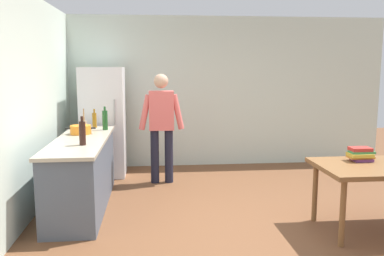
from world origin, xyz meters
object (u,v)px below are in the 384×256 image
(refrigerator, at_px, (103,122))
(cooking_pot, at_px, (81,130))
(bottle_wine_dark, at_px, (82,133))
(book_stack, at_px, (361,154))
(person, at_px, (161,121))
(utensil_jar, at_px, (83,125))
(dining_table, at_px, (382,172))
(bottle_wine_green, at_px, (105,120))
(bottle_oil_amber, at_px, (94,120))

(refrigerator, relative_size, cooking_pot, 4.50)
(bottle_wine_dark, bearing_deg, cooking_pot, 101.00)
(cooking_pot, height_order, book_stack, cooking_pot)
(person, bearing_deg, utensil_jar, -161.35)
(person, height_order, utensil_jar, person)
(book_stack, bearing_deg, dining_table, -52.99)
(utensil_jar, bearing_deg, dining_table, -26.92)
(refrigerator, xyz_separation_m, person, (0.95, -0.55, 0.08))
(refrigerator, bearing_deg, person, -30.23)
(utensil_jar, distance_m, bottle_wine_green, 0.32)
(cooking_pot, bearing_deg, book_stack, -21.28)
(utensil_jar, bearing_deg, bottle_wine_dark, -80.97)
(cooking_pot, xyz_separation_m, bottle_oil_amber, (0.11, 0.59, 0.06))
(refrigerator, height_order, bottle_wine_green, refrigerator)
(refrigerator, bearing_deg, bottle_wine_dark, -90.15)
(cooking_pot, xyz_separation_m, book_stack, (3.31, -1.29, -0.13))
(bottle_wine_green, bearing_deg, cooking_pot, -129.97)
(refrigerator, height_order, utensil_jar, refrigerator)
(dining_table, distance_m, bottle_wine_green, 3.68)
(cooking_pot, height_order, bottle_wine_green, bottle_wine_green)
(cooking_pot, bearing_deg, person, 30.63)
(refrigerator, bearing_deg, bottle_oil_amber, -95.14)
(bottle_wine_green, bearing_deg, book_stack, -28.42)
(utensil_jar, xyz_separation_m, book_stack, (3.33, -1.57, -0.15))
(dining_table, height_order, bottle_oil_amber, bottle_oil_amber)
(person, height_order, bottle_wine_green, person)
(dining_table, height_order, bottle_wine_dark, bottle_wine_dark)
(person, bearing_deg, book_stack, -41.52)
(book_stack, bearing_deg, utensil_jar, 154.77)
(refrigerator, distance_m, bottle_wine_dark, 2.02)
(utensil_jar, height_order, bottle_wine_green, bottle_wine_green)
(dining_table, height_order, bottle_wine_green, bottle_wine_green)
(bottle_wine_green, bearing_deg, bottle_wine_dark, -96.60)
(book_stack, bearing_deg, bottle_oil_amber, 149.65)
(utensil_jar, height_order, bottle_wine_dark, bottle_wine_dark)
(book_stack, bearing_deg, person, 138.48)
(refrigerator, height_order, cooking_pot, refrigerator)
(refrigerator, xyz_separation_m, bottle_wine_green, (0.13, -0.87, 0.15))
(bottle_wine_dark, xyz_separation_m, book_stack, (3.16, -0.49, -0.22))
(utensil_jar, relative_size, book_stack, 1.14)
(bottle_wine_green, bearing_deg, refrigerator, 98.39)
(dining_table, relative_size, bottle_oil_amber, 5.00)
(dining_table, xyz_separation_m, bottle_wine_dark, (-3.31, 0.68, 0.37))
(dining_table, bearing_deg, cooking_pot, 156.74)
(cooking_pot, xyz_separation_m, bottle_wine_green, (0.29, 0.35, 0.09))
(dining_table, height_order, cooking_pot, cooking_pot)
(cooking_pot, distance_m, utensil_jar, 0.28)
(utensil_jar, distance_m, book_stack, 3.68)
(person, bearing_deg, bottle_oil_amber, -175.98)
(utensil_jar, bearing_deg, cooking_pot, -86.80)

